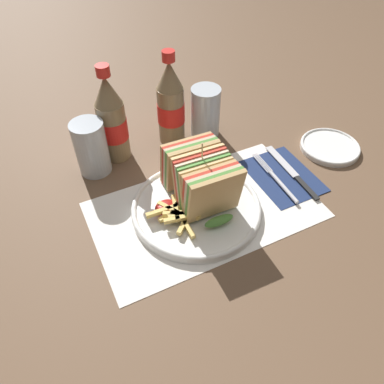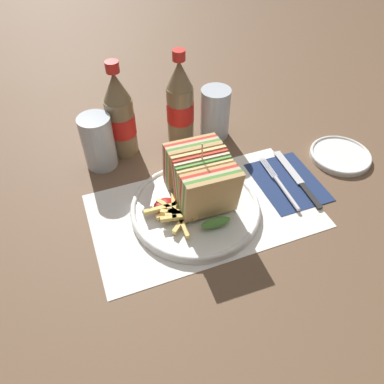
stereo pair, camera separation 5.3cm
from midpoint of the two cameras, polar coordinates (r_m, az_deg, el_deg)
ground_plane at (r=0.80m, az=0.62°, el=-3.85°), size 4.00×4.00×0.00m
placemat at (r=0.81m, az=3.66°, el=-2.66°), size 0.48×0.28×0.00m
plate_main at (r=0.80m, az=2.40°, el=-2.52°), size 0.28×0.28×0.02m
club_sandwich at (r=0.77m, az=3.38°, el=1.81°), size 0.12×0.18×0.15m
fries_pile at (r=0.76m, az=-0.51°, el=-3.37°), size 0.10×0.11×0.02m
ketchup_blob at (r=0.78m, az=-2.17°, el=-2.13°), size 0.05×0.04×0.02m
napkin at (r=0.90m, az=15.98°, el=1.47°), size 0.14×0.18×0.00m
fork at (r=0.88m, az=15.31°, el=0.64°), size 0.02×0.18×0.01m
knife at (r=0.91m, az=17.37°, el=1.91°), size 0.02×0.20×0.00m
coke_bottle_near at (r=0.91m, az=-9.23°, el=11.23°), size 0.07×0.07×0.24m
coke_bottle_far at (r=0.94m, az=-0.18°, el=13.24°), size 0.07×0.07×0.24m
glass_near at (r=0.98m, az=5.09°, el=11.42°), size 0.08×0.08×0.13m
glass_far at (r=0.90m, az=-12.37°, el=6.93°), size 0.08×0.08×0.13m
side_saucer at (r=1.01m, az=23.09°, el=5.14°), size 0.15×0.15×0.01m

